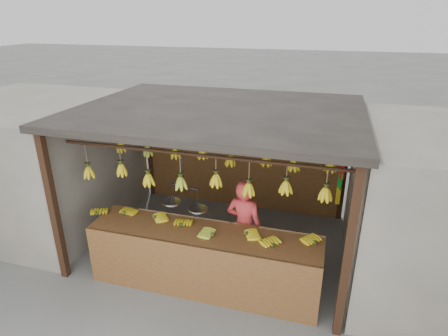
% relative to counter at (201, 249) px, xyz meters
% --- Properties ---
extents(ground, '(80.00, 80.00, 0.00)m').
position_rel_counter_xyz_m(ground, '(-0.11, 1.22, -0.70)').
color(ground, '#5B5B57').
extents(stall, '(4.30, 3.30, 2.40)m').
position_rel_counter_xyz_m(stall, '(-0.11, 1.55, 1.27)').
color(stall, black).
rests_on(stall, ground).
extents(neighbor_left, '(3.00, 3.00, 2.30)m').
position_rel_counter_xyz_m(neighbor_left, '(-3.71, 1.22, 0.45)').
color(neighbor_left, slate).
rests_on(neighbor_left, ground).
extents(counter, '(3.47, 0.75, 0.96)m').
position_rel_counter_xyz_m(counter, '(0.00, 0.00, 0.00)').
color(counter, brown).
rests_on(counter, ground).
extents(hanging_bananas, '(3.62, 2.23, 0.38)m').
position_rel_counter_xyz_m(hanging_bananas, '(-0.11, 1.22, 0.91)').
color(hanging_bananas, gold).
rests_on(hanging_bananas, ground).
extents(balance_scale, '(0.69, 0.35, 0.80)m').
position_rel_counter_xyz_m(balance_scale, '(-0.31, 0.22, 0.56)').
color(balance_scale, black).
rests_on(balance_scale, ground).
extents(vendor, '(0.61, 0.45, 1.53)m').
position_rel_counter_xyz_m(vendor, '(0.47, 0.62, 0.06)').
color(vendor, '#BF3333').
rests_on(vendor, ground).
extents(bag_bundles, '(0.08, 0.26, 1.15)m').
position_rel_counter_xyz_m(bag_bundles, '(1.83, 2.57, 0.30)').
color(bag_bundles, '#1426BF').
rests_on(bag_bundles, ground).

